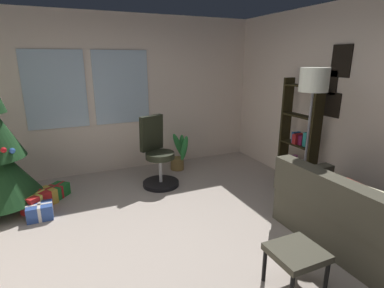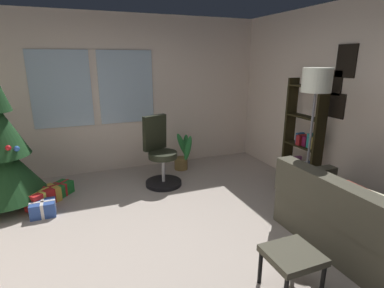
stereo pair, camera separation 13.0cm
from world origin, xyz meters
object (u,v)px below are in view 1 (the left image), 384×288
(gift_box_green, at_px, (56,192))
(gift_box_red, at_px, (36,203))
(office_chair, at_px, (158,158))
(bookshelf, at_px, (299,141))
(potted_plant, at_px, (179,154))
(gift_box_gold, at_px, (45,196))
(gift_box_blue, at_px, (40,211))
(floor_lamp, at_px, (313,92))
(footstool, at_px, (296,255))

(gift_box_green, bearing_deg, gift_box_red, -124.31)
(gift_box_red, bearing_deg, office_chair, 6.84)
(gift_box_red, xyz_separation_m, bookshelf, (3.59, -0.75, 0.61))
(potted_plant, bearing_deg, gift_box_red, -162.65)
(gift_box_green, distance_m, gift_box_gold, 0.19)
(gift_box_red, height_order, gift_box_blue, gift_box_red)
(bookshelf, relative_size, potted_plant, 2.45)
(gift_box_green, distance_m, office_chair, 1.51)
(gift_box_gold, xyz_separation_m, gift_box_blue, (-0.05, -0.42, -0.01))
(office_chair, bearing_deg, gift_box_blue, -166.24)
(gift_box_blue, relative_size, potted_plant, 0.45)
(gift_box_blue, bearing_deg, gift_box_green, 71.31)
(potted_plant, bearing_deg, bookshelf, -47.54)
(gift_box_red, relative_size, gift_box_blue, 1.25)
(gift_box_gold, xyz_separation_m, potted_plant, (2.16, 0.49, 0.17))
(gift_box_green, bearing_deg, gift_box_blue, -108.69)
(bookshelf, distance_m, potted_plant, 2.03)
(floor_lamp, bearing_deg, gift_box_blue, 160.77)
(gift_box_blue, bearing_deg, floor_lamp, -19.23)
(footstool, relative_size, gift_box_blue, 1.43)
(gift_box_red, height_order, floor_lamp, floor_lamp)
(gift_box_red, xyz_separation_m, floor_lamp, (3.19, -1.30, 1.40))
(gift_box_blue, bearing_deg, gift_box_gold, 83.29)
(gift_box_red, distance_m, bookshelf, 3.72)
(footstool, xyz_separation_m, gift_box_green, (-1.86, 2.72, -0.23))
(gift_box_green, bearing_deg, bookshelf, -18.15)
(gift_box_blue, distance_m, bookshelf, 3.64)
(gift_box_red, relative_size, potted_plant, 0.56)
(gift_box_green, distance_m, gift_box_blue, 0.58)
(gift_box_blue, xyz_separation_m, potted_plant, (2.21, 0.91, 0.18))
(gift_box_gold, distance_m, potted_plant, 2.22)
(gift_box_red, distance_m, gift_box_green, 0.43)
(footstool, distance_m, floor_lamp, 1.95)
(gift_box_red, xyz_separation_m, potted_plant, (2.26, 0.71, 0.15))
(gift_box_green, xyz_separation_m, potted_plant, (2.02, 0.36, 0.18))
(gift_box_gold, bearing_deg, footstool, -52.34)
(gift_box_green, xyz_separation_m, gift_box_blue, (-0.19, -0.55, 0.00))
(gift_box_blue, relative_size, bookshelf, 0.18)
(bookshelf, xyz_separation_m, floor_lamp, (-0.40, -0.55, 0.79))
(potted_plant, bearing_deg, gift_box_gold, -167.25)
(office_chair, relative_size, potted_plant, 1.62)
(footstool, relative_size, floor_lamp, 0.24)
(potted_plant, bearing_deg, footstool, -93.02)
(office_chair, distance_m, bookshelf, 2.14)
(footstool, relative_size, potted_plant, 0.64)
(gift_box_red, bearing_deg, gift_box_blue, -75.27)
(footstool, relative_size, gift_box_red, 1.14)
(bookshelf, bearing_deg, gift_box_green, 161.85)
(floor_lamp, bearing_deg, gift_box_gold, 153.90)
(footstool, distance_m, gift_box_green, 3.30)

